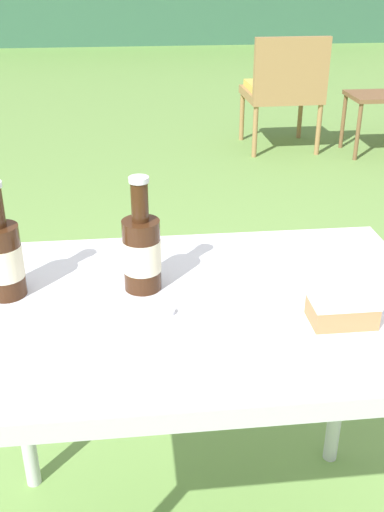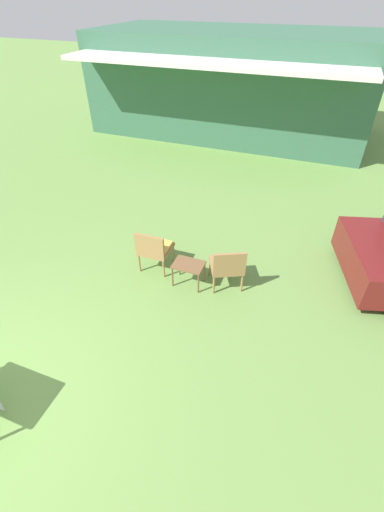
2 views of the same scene
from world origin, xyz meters
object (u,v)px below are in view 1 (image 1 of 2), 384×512
object	(u,v)px
wicker_chair_cushioned	(283,87)
patio_table	(197,335)
cola_bottle_near	(142,251)
cola_bottle_far	(3,257)
garden_side_table	(384,102)
cake_on_plate	(333,317)

from	to	relation	value
wicker_chair_cushioned	patio_table	distance (m)	3.57
cola_bottle_near	cola_bottle_far	world-z (taller)	same
garden_side_table	cola_bottle_far	distance (m)	3.85
garden_side_table	patio_table	size ratio (longest dim) A/B	0.55
patio_table	cola_bottle_far	distance (m)	0.41
wicker_chair_cushioned	cola_bottle_near	world-z (taller)	cola_bottle_near
garden_side_table	patio_table	xyz separation A→B (m)	(-1.76, -3.24, 0.27)
garden_side_table	patio_table	distance (m)	3.70
wicker_chair_cushioned	patio_table	size ratio (longest dim) A/B	0.89
patio_table	cake_on_plate	world-z (taller)	cake_on_plate
garden_side_table	cake_on_plate	distance (m)	3.70
garden_side_table	cola_bottle_near	world-z (taller)	cola_bottle_near
wicker_chair_cushioned	cake_on_plate	bearing A→B (deg)	75.89
wicker_chair_cushioned	cola_bottle_far	world-z (taller)	cola_bottle_far
wicker_chair_cushioned	patio_table	xyz separation A→B (m)	(-1.04, -3.41, 0.18)
patio_table	cola_bottle_near	xyz separation A→B (m)	(-0.10, 0.07, 0.16)
cake_on_plate	cola_bottle_far	size ratio (longest dim) A/B	1.00
garden_side_table	patio_table	bearing A→B (deg)	-118.54
wicker_chair_cushioned	cola_bottle_far	bearing A→B (deg)	65.87
wicker_chair_cushioned	cake_on_plate	size ratio (longest dim) A/B	3.56
patio_table	cola_bottle_near	size ratio (longest dim) A/B	3.99
cola_bottle_near	wicker_chair_cushioned	bearing A→B (deg)	71.06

